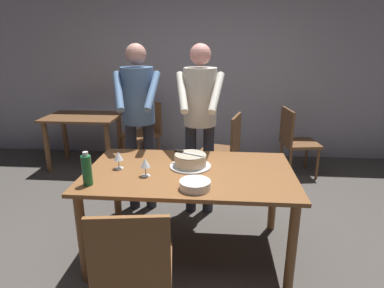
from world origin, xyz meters
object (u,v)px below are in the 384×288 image
(cake_on_platter, at_px, (191,161))
(background_chair_2, at_px, (145,130))
(cake_knife, at_px, (183,152))
(person_cutting_cake, at_px, (200,112))
(background_chair_1, at_px, (225,147))
(water_bottle, at_px, (87,170))
(wine_glass_far, at_px, (118,156))
(main_dining_table, at_px, (190,182))
(background_table, at_px, (84,127))
(plate_stack, at_px, (195,185))
(background_chair_0, at_px, (295,139))
(chair_near_side, at_px, (134,268))
(wine_glass_near, at_px, (145,163))
(person_standing_beside, at_px, (139,111))

(cake_on_platter, height_order, background_chair_2, background_chair_2)
(cake_knife, height_order, person_cutting_cake, person_cutting_cake)
(cake_knife, bearing_deg, background_chair_1, 73.96)
(water_bottle, relative_size, background_chair_2, 0.28)
(background_chair_1, relative_size, background_chair_2, 1.00)
(wine_glass_far, bearing_deg, water_bottle, -111.94)
(main_dining_table, bearing_deg, background_table, 131.23)
(plate_stack, height_order, water_bottle, water_bottle)
(person_cutting_cake, relative_size, background_chair_0, 1.91)
(person_cutting_cake, height_order, background_chair_1, person_cutting_cake)
(person_cutting_cake, bearing_deg, background_chair_2, 121.84)
(cake_on_platter, relative_size, background_table, 0.34)
(plate_stack, relative_size, chair_near_side, 0.24)
(chair_near_side, xyz_separation_m, background_table, (-1.42, 2.78, 0.09))
(chair_near_side, bearing_deg, background_chair_2, 101.39)
(wine_glass_near, height_order, person_cutting_cake, person_cutting_cake)
(person_standing_beside, height_order, background_chair_1, person_standing_beside)
(cake_knife, relative_size, background_chair_0, 0.28)
(chair_near_side, bearing_deg, cake_on_platter, 75.40)
(background_chair_1, bearing_deg, cake_on_platter, -103.08)
(main_dining_table, relative_size, background_table, 1.65)
(person_cutting_cake, bearing_deg, background_chair_1, 69.16)
(person_standing_beside, bearing_deg, cake_knife, -50.42)
(cake_on_platter, relative_size, background_chair_1, 0.38)
(main_dining_table, relative_size, cake_on_platter, 4.86)
(person_cutting_cake, xyz_separation_m, background_chair_1, (0.27, 0.71, -0.58))
(cake_knife, xyz_separation_m, plate_stack, (0.13, -0.44, -0.09))
(cake_on_platter, relative_size, background_chair_0, 0.38)
(person_standing_beside, bearing_deg, wine_glass_far, -89.94)
(main_dining_table, relative_size, plate_stack, 7.52)
(water_bottle, height_order, person_cutting_cake, person_cutting_cake)
(main_dining_table, bearing_deg, background_chair_0, 55.90)
(person_standing_beside, relative_size, chair_near_side, 1.91)
(person_cutting_cake, xyz_separation_m, background_chair_2, (-0.89, 1.44, -0.58))
(person_standing_beside, height_order, background_chair_0, person_standing_beside)
(person_cutting_cake, height_order, background_table, person_cutting_cake)
(background_table, bearing_deg, person_cutting_cake, -35.08)
(cake_on_platter, distance_m, background_table, 2.48)
(wine_glass_far, relative_size, background_chair_2, 0.16)
(plate_stack, height_order, person_cutting_cake, person_cutting_cake)
(person_standing_beside, xyz_separation_m, background_chair_1, (0.89, 0.68, -0.58))
(main_dining_table, height_order, person_cutting_cake, person_cutting_cake)
(background_table, bearing_deg, wine_glass_far, -60.08)
(chair_near_side, xyz_separation_m, background_chair_0, (1.49, 2.71, 0.00))
(cake_knife, distance_m, background_chair_1, 1.40)
(background_table, bearing_deg, water_bottle, -66.60)
(wine_glass_far, distance_m, background_chair_1, 1.71)
(wine_glass_far, xyz_separation_m, person_cutting_cake, (0.61, 0.70, 0.22))
(plate_stack, bearing_deg, chair_near_side, -120.25)
(wine_glass_far, distance_m, person_standing_beside, 0.77)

